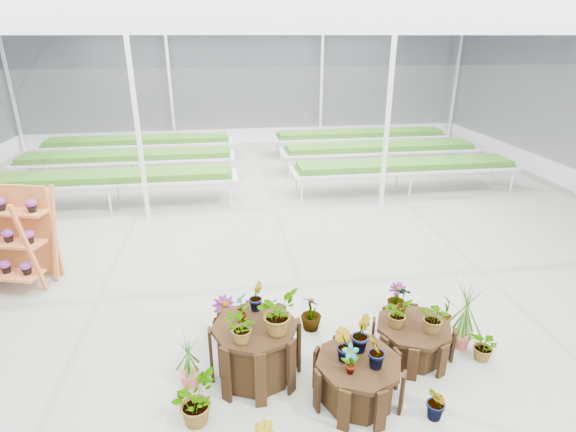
{
  "coord_description": "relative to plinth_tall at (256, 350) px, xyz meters",
  "views": [
    {
      "loc": [
        -1.04,
        -6.73,
        4.2
      ],
      "look_at": [
        -0.02,
        0.38,
        1.3
      ],
      "focal_mm": 28.0,
      "sensor_mm": 36.0,
      "label": 1
    }
  ],
  "objects": [
    {
      "name": "ground_plane",
      "position": [
        0.78,
        1.95,
        -0.39
      ],
      "size": [
        24.0,
        24.0,
        0.0
      ],
      "primitive_type": "plane",
      "color": "gray",
      "rests_on": "ground"
    },
    {
      "name": "greenhouse_shell",
      "position": [
        0.78,
        1.95,
        1.86
      ],
      "size": [
        18.0,
        24.0,
        4.5
      ],
      "primitive_type": null,
      "color": "white",
      "rests_on": "ground"
    },
    {
      "name": "steel_frame",
      "position": [
        0.78,
        1.95,
        1.86
      ],
      "size": [
        18.0,
        24.0,
        4.5
      ],
      "primitive_type": null,
      "color": "silver",
      "rests_on": "ground"
    },
    {
      "name": "nursery_benches",
      "position": [
        0.78,
        9.15,
        0.03
      ],
      "size": [
        16.0,
        7.0,
        0.84
      ],
      "primitive_type": null,
      "color": "silver",
      "rests_on": "ground"
    },
    {
      "name": "plinth_tall",
      "position": [
        0.0,
        0.0,
        0.0
      ],
      "size": [
        1.18,
        1.18,
        0.78
      ],
      "primitive_type": "cylinder",
      "rotation": [
        0.0,
        0.0,
        0.03
      ],
      "color": "black",
      "rests_on": "ground"
    },
    {
      "name": "plinth_mid",
      "position": [
        1.2,
        -0.6,
        -0.11
      ],
      "size": [
        1.29,
        1.29,
        0.57
      ],
      "primitive_type": "cylinder",
      "rotation": [
        0.0,
        0.0,
        0.22
      ],
      "color": "black",
      "rests_on": "ground"
    },
    {
      "name": "plinth_low",
      "position": [
        2.2,
        0.1,
        -0.15
      ],
      "size": [
        1.42,
        1.42,
        0.49
      ],
      "primitive_type": "cylinder",
      "rotation": [
        0.0,
        0.0,
        0.4
      ],
      "color": "black",
      "rests_on": "ground"
    },
    {
      "name": "shelf_rack",
      "position": [
        -4.23,
        3.03,
        0.49
      ],
      "size": [
        1.84,
        1.3,
        1.76
      ],
      "primitive_type": null,
      "rotation": [
        0.0,
        0.0,
        -0.27
      ],
      "color": "#C2642E",
      "rests_on": "ground"
    },
    {
      "name": "nursery_plants",
      "position": [
        0.98,
        -0.09,
        0.16
      ],
      "size": [
        4.43,
        2.98,
        1.34
      ],
      "color": "#35661B",
      "rests_on": "ground"
    }
  ]
}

